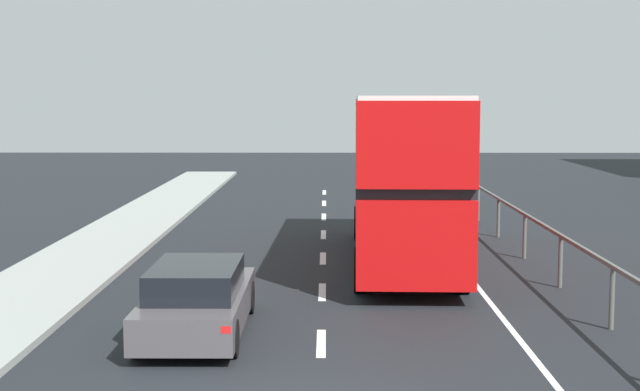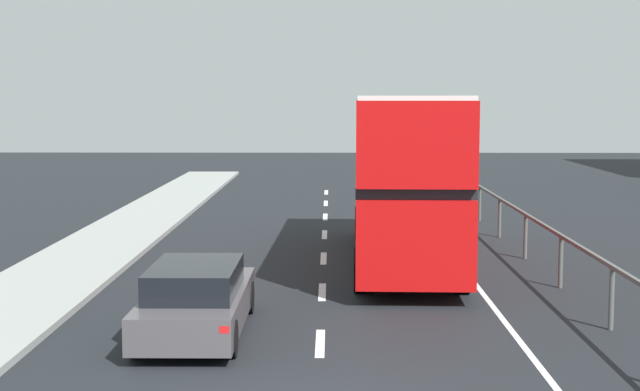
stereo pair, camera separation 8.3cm
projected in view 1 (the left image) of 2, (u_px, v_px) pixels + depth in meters
name	position (u px, v px, depth m)	size (l,w,h in m)	color
lane_paint_markings	(421.00, 289.00, 20.96)	(3.67, 46.00, 0.01)	silver
bridge_side_railing	(561.00, 244.00, 21.02)	(0.10, 42.00, 1.23)	#4E514D
double_decker_bus_red	(403.00, 174.00, 24.14)	(2.80, 10.84, 4.33)	red
hatchback_car_near	(197.00, 300.00, 16.95)	(1.79, 4.60, 1.31)	#4A464A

